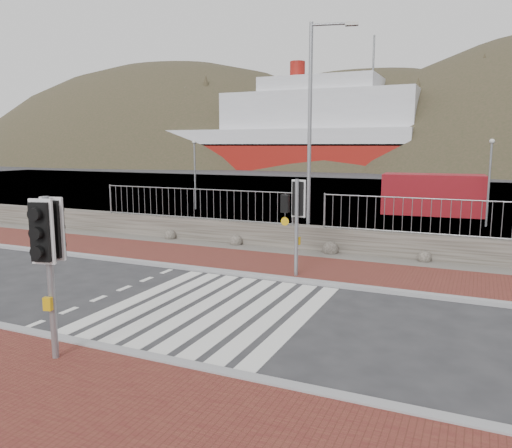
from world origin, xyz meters
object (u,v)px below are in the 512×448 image
at_px(traffic_signal_near, 48,244).
at_px(streetlight, 313,124).
at_px(ferry, 281,136).
at_px(traffic_signal_far, 295,207).
at_px(shipping_container, 432,194).

distance_m(traffic_signal_near, streetlight, 12.13).
distance_m(ferry, traffic_signal_far, 69.40).
bearing_deg(ferry, streetlight, -67.73).
distance_m(traffic_signal_far, streetlight, 5.44).
relative_size(traffic_signal_near, shipping_container, 0.55).
height_order(ferry, shipping_container, ferry).
bearing_deg(streetlight, ferry, 98.76).
relative_size(ferry, traffic_signal_near, 16.85).
bearing_deg(traffic_signal_near, streetlight, 73.00).
bearing_deg(traffic_signal_far, shipping_container, -97.61).
xyz_separation_m(ferry, streetlight, (24.47, -59.77, -0.74)).
xyz_separation_m(traffic_signal_far, streetlight, (-1.00, 4.71, 2.54)).
bearing_deg(shipping_container, streetlight, -110.87).
xyz_separation_m(traffic_signal_near, shipping_container, (4.38, 23.09, -1.02)).
height_order(ferry, streetlight, ferry).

